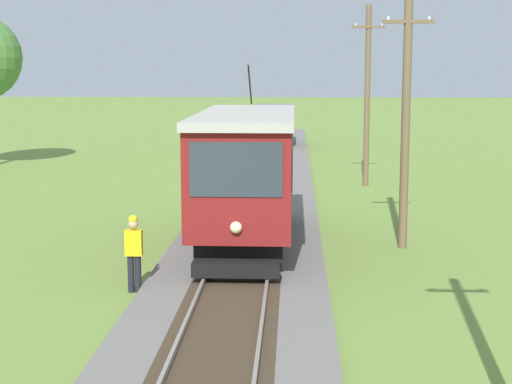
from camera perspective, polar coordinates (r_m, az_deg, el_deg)
The scene contains 5 objects.
red_tram at distance 21.52m, azimuth -0.68°, elevation 1.52°, with size 2.60×8.54×4.79m.
freight_car at distance 49.59m, azimuth 1.30°, elevation 5.10°, with size 2.40×5.20×2.31m.
utility_pole_mid at distance 22.03m, azimuth 10.89°, elevation 5.35°, with size 1.40×0.41×7.12m.
utility_pole_far at distance 33.56m, azimuth 8.14°, elevation 7.10°, with size 1.40×0.48×7.62m.
track_worker at distance 17.76m, azimuth -8.92°, elevation -4.20°, with size 0.39×0.26×1.78m.
Camera 1 is at (1.30, -1.81, 5.05)m, focal length 54.69 mm.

